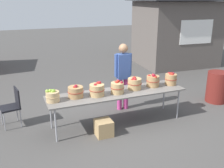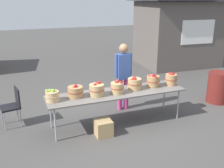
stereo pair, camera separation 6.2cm
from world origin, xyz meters
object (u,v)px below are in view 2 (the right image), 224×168
Objects in this scene: apple_basket_green_0 at (52,96)px; trash_barrel at (218,87)px; apple_basket_red_2 at (117,87)px; folding_chair at (13,104)px; apple_basket_red_3 at (134,83)px; vendor_adult at (123,72)px; apple_basket_red_5 at (171,79)px; market_table at (117,94)px; apple_basket_red_4 at (153,81)px; apple_basket_red_1 at (97,90)px; produce_crate at (103,128)px; apple_basket_red_0 at (75,91)px.

trash_barrel is at bearing 2.36° from apple_basket_green_0.
folding_chair is (-2.15, 0.82, -0.37)m from apple_basket_red_2.
apple_basket_red_3 is 0.19× the size of vendor_adult.
market_table is at bearing -179.08° from apple_basket_red_5.
apple_basket_red_3 is 1.09× the size of apple_basket_red_5.
apple_basket_red_2 is at bearing -106.57° from market_table.
apple_basket_red_2 is at bearing -177.04° from apple_basket_red_5.
folding_chair is at bearing 1.99° from vendor_adult.
apple_basket_red_1 is at bearing -176.50° from apple_basket_red_4.
apple_basket_red_3 is at bearing 26.57° from produce_crate.
market_table is 3.07m from trash_barrel.
market_table is at bearing 60.50° from folding_chair.
market_table is 0.87m from vendor_adult.
apple_basket_red_3 is (0.92, 0.07, 0.01)m from apple_basket_red_1.
apple_basket_red_0 is at bearing 133.37° from produce_crate.
produce_crate is at bearing 53.74° from vendor_adult.
vendor_adult reaches higher than apple_basket_green_0.
produce_crate is at bearing -141.68° from apple_basket_red_2.
apple_basket_red_4 reaches higher than market_table.
apple_basket_red_4 is 1.04× the size of apple_basket_red_5.
apple_basket_red_1 is 3.56m from trash_barrel.
apple_basket_red_2 is 0.36× the size of trash_barrel.
apple_basket_red_2 is at bearing 61.53° from vendor_adult.
folding_chair is (-3.57, 0.75, -0.38)m from apple_basket_red_5.
apple_basket_red_3 is 0.65m from vendor_adult.
apple_basket_red_2 is at bearing -167.92° from apple_basket_red_3.
vendor_adult reaches higher than apple_basket_red_0.
apple_basket_red_1 is at bearing -178.60° from apple_basket_red_5.
apple_basket_red_4 is at bearing 175.06° from apple_basket_red_5.
apple_basket_red_5 is at bearing -1.56° from apple_basket_red_3.
produce_crate is (-0.92, -0.46, -0.72)m from apple_basket_red_3.
market_table is 0.83m from produce_crate.
produce_crate is (0.44, -0.47, -0.70)m from apple_basket_red_0.
apple_basket_green_0 is 0.87× the size of apple_basket_red_3.
vendor_adult is (-0.49, 0.62, 0.11)m from apple_basket_red_4.
produce_crate is at bearing -138.89° from market_table.
apple_basket_red_5 is (2.81, 0.02, 0.03)m from apple_basket_green_0.
vendor_adult reaches higher than folding_chair.
apple_basket_red_0 is 1.11× the size of apple_basket_red_5.
trash_barrel is at bearing 73.60° from folding_chair.
produce_crate is (-0.47, -0.41, -0.55)m from market_table.
apple_basket_green_0 reaches higher than trash_barrel.
apple_basket_red_4 reaches higher than apple_basket_red_1.
apple_basket_red_0 is at bearing -178.17° from trash_barrel.
vendor_adult reaches higher than trash_barrel.
apple_basket_red_1 reaches higher than produce_crate.
folding_chair is (-1.69, 0.79, -0.37)m from apple_basket_red_1.
produce_crate is (-1.41, -0.48, -0.72)m from apple_basket_red_4.
apple_basket_red_4 reaches higher than apple_basket_green_0.
apple_basket_red_4 is at bearing 0.20° from apple_basket_red_0.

